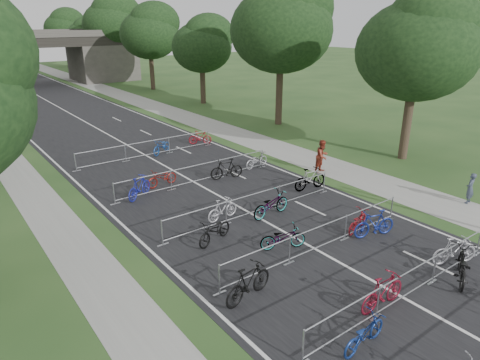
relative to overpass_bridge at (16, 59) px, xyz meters
name	(u,v)px	position (x,y,z in m)	size (l,w,h in m)	color
road	(51,103)	(0.00, -15.00, -3.53)	(11.00, 140.00, 0.01)	black
sidewalk_right	(122,95)	(8.00, -15.00, -3.53)	(3.00, 140.00, 0.01)	gray
lane_markings	(51,103)	(0.00, -15.00, -3.53)	(0.12, 140.00, 0.00)	silver
overpass_bridge	(16,59)	(0.00, 0.00, 0.00)	(31.00, 8.00, 7.05)	#42403B
tree_right_0	(420,46)	(13.11, -49.07, 3.39)	(7.17, 7.17, 10.93)	#33261C
tree_right_1	(283,26)	(13.11, -37.07, 4.37)	(8.18, 8.18, 12.47)	#33261C
tree_right_2	(203,45)	(13.11, -25.07, 2.41)	(6.16, 6.16, 9.39)	#33261C
tree_right_3	(150,32)	(13.11, -13.07, 3.39)	(7.17, 7.17, 10.93)	#33261C
tree_right_4	(113,23)	(13.11, -1.07, 4.37)	(8.18, 8.18, 12.47)	#33261C
tree_right_5	(87,35)	(13.11, 10.93, 2.41)	(6.16, 6.16, 9.39)	#33261C
tree_right_6	(65,28)	(13.11, 22.93, 3.39)	(7.17, 7.17, 10.93)	#33261C
barrier_row_2	(408,285)	(0.00, -57.80, -2.99)	(9.70, 0.08, 1.10)	#A7A9AF
barrier_row_3	(319,238)	(0.00, -54.00, -2.99)	(9.70, 0.08, 1.10)	#A7A9AF
barrier_row_4	(254,204)	(0.00, -50.00, -2.99)	(9.70, 0.08, 1.10)	#A7A9AF
barrier_row_5	(196,174)	(0.00, -45.00, -2.99)	(9.70, 0.08, 1.10)	#A7A9AF
barrier_row_6	(148,149)	(0.00, -39.00, -2.99)	(9.70, 0.08, 1.10)	#A7A9AF
bike_8	(364,333)	(-2.85, -58.35, -3.07)	(0.62, 1.78, 0.93)	navy
bike_9	(383,292)	(-1.00, -57.59, -2.95)	(0.55, 1.94, 1.17)	maroon
bike_10	(462,266)	(2.42, -58.27, -2.97)	(0.75, 2.15, 1.13)	black
bike_11	(455,251)	(3.26, -57.58, -3.00)	(0.50, 1.77, 1.06)	#B0B0B8
bike_12	(248,283)	(-4.02, -54.78, -2.92)	(0.58, 2.04, 1.23)	black
bike_13	(283,238)	(-0.99, -53.04, -3.05)	(0.64, 1.83, 0.96)	#A7A9AF
bike_14	(374,224)	(2.68, -54.53, -2.96)	(0.54, 1.91, 1.15)	navy
bike_15	(357,221)	(2.55, -53.78, -3.09)	(0.59, 1.68, 0.88)	maroon
bike_16	(215,231)	(-2.81, -51.05, -3.03)	(0.67, 1.91, 1.01)	black
bike_17	(223,209)	(-1.39, -49.52, -3.03)	(0.47, 1.67, 1.00)	#B8B8C0
bike_18	(271,204)	(0.58, -50.51, -2.97)	(0.75, 2.14, 1.13)	#A7A9AF
bike_19	(310,179)	(4.30, -49.29, -2.94)	(0.56, 1.98, 1.19)	#A7A9AF
bike_20	(139,187)	(-3.30, -45.00, -2.97)	(0.53, 1.89, 1.14)	#1C239B
bike_21	(162,178)	(-1.64, -44.20, -3.06)	(0.62, 1.79, 0.94)	maroon
bike_22	(227,169)	(1.76, -45.34, -2.96)	(0.54, 1.90, 1.14)	black
bike_23	(257,160)	(4.30, -44.84, -3.06)	(0.62, 1.79, 0.94)	#98979E
bike_26	(162,146)	(1.05, -38.87, -3.03)	(0.67, 1.92, 1.01)	#1B4899
bike_27	(200,138)	(4.30, -38.42, -3.05)	(0.46, 1.62, 0.97)	maroon
pedestrian_a	(470,188)	(9.20, -55.13, -2.77)	(0.56, 0.36, 1.52)	#343C4E
pedestrian_b	(322,156)	(6.87, -47.71, -2.58)	(0.93, 0.72, 1.91)	maroon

